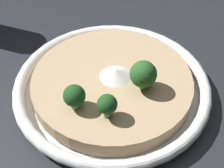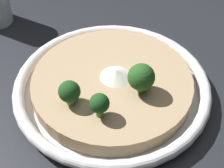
{
  "view_description": "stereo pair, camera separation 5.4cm",
  "coord_description": "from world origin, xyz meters",
  "views": [
    {
      "loc": [
        0.29,
        -0.24,
        0.4
      ],
      "look_at": [
        0.0,
        0.0,
        0.02
      ],
      "focal_mm": 55.0,
      "sensor_mm": 36.0,
      "label": 1
    },
    {
      "loc": [
        0.32,
        -0.2,
        0.4
      ],
      "look_at": [
        0.0,
        0.0,
        0.02
      ],
      "focal_mm": 55.0,
      "sensor_mm": 36.0,
      "label": 2
    }
  ],
  "objects": [
    {
      "name": "cheese_sprinkle",
      "position": [
        -0.0,
        0.01,
        0.04
      ],
      "size": [
        0.05,
        0.05,
        0.01
      ],
      "color": "white",
      "rests_on": "risotto_bowl"
    },
    {
      "name": "broccoli_front_right",
      "position": [
        0.05,
        -0.05,
        0.06
      ],
      "size": [
        0.03,
        0.03,
        0.04
      ],
      "color": "#668E47",
      "rests_on": "risotto_bowl"
    },
    {
      "name": "broccoli_right",
      "position": [
        0.04,
        0.02,
        0.06
      ],
      "size": [
        0.04,
        0.04,
        0.05
      ],
      "color": "#84A856",
      "rests_on": "risotto_bowl"
    },
    {
      "name": "ground_plane",
      "position": [
        0.0,
        0.0,
        0.0
      ],
      "size": [
        6.0,
        6.0,
        0.0
      ],
      "primitive_type": "plane",
      "color": "#23262B"
    },
    {
      "name": "broccoli_front",
      "position": [
        0.01,
        -0.08,
        0.06
      ],
      "size": [
        0.03,
        0.03,
        0.04
      ],
      "color": "#84A856",
      "rests_on": "risotto_bowl"
    },
    {
      "name": "risotto_bowl",
      "position": [
        0.0,
        0.0,
        0.02
      ],
      "size": [
        0.31,
        0.31,
        0.03
      ],
      "color": "white",
      "rests_on": "ground_plane"
    }
  ]
}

